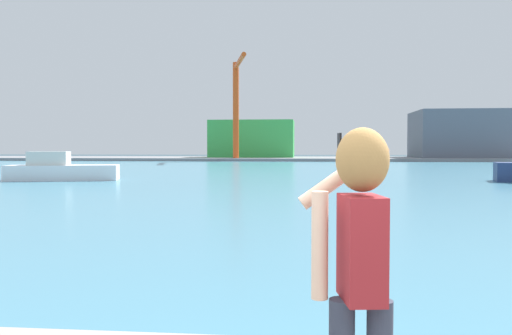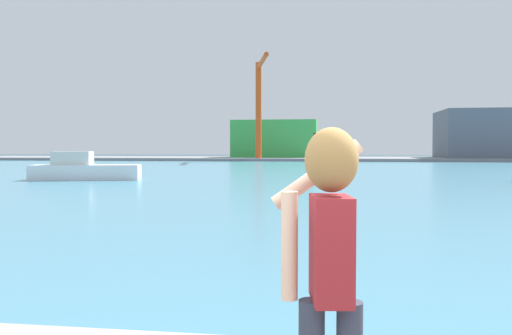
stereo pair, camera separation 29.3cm
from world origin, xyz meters
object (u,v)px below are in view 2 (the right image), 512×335
person_photographer (329,255)px  warehouse_left (275,139)px  warehouse_right (489,134)px  port_crane (259,98)px  boat_moored (84,170)px

person_photographer → warehouse_left: size_ratio=0.11×
warehouse_right → port_crane: 40.58m
warehouse_left → port_crane: bearing=-97.1°
person_photographer → port_crane: bearing=-0.3°
boat_moored → warehouse_right: bearing=40.7°
boat_moored → port_crane: port_crane is taller
person_photographer → warehouse_left: warehouse_left is taller
warehouse_left → port_crane: 12.88m
person_photographer → port_crane: size_ratio=0.11×
warehouse_left → warehouse_right: (37.34, -0.28, 0.74)m
person_photographer → warehouse_left: (-10.58, 93.22, 2.14)m
boat_moored → warehouse_left: (6.69, 61.58, 3.12)m
warehouse_right → port_crane: port_crane is taller
person_photographer → port_crane: (-11.95, 82.23, 8.71)m
boat_moored → port_crane: (5.33, 50.59, 9.69)m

